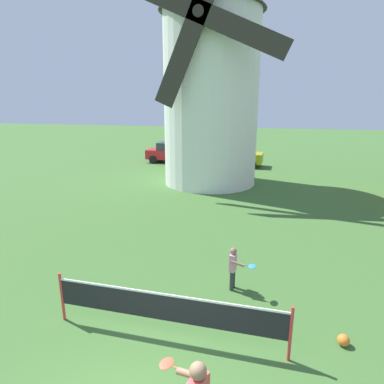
# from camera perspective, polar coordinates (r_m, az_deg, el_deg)

# --- Properties ---
(windmill) EXTENTS (8.14, 5.90, 12.41)m
(windmill) POSITION_cam_1_polar(r_m,az_deg,el_deg) (18.69, 3.37, 20.23)
(windmill) COLOR white
(windmill) RESTS_ON ground_plane
(tennis_net) EXTENTS (4.69, 0.06, 1.10)m
(tennis_net) POSITION_cam_1_polar(r_m,az_deg,el_deg) (6.71, -4.54, -19.49)
(tennis_net) COLOR red
(tennis_net) RESTS_ON ground_plane
(player_far) EXTENTS (0.67, 0.53, 1.11)m
(player_far) POSITION_cam_1_polar(r_m,az_deg,el_deg) (8.29, 7.31, -12.69)
(player_far) COLOR #333338
(player_far) RESTS_ON ground_plane
(stray_ball) EXTENTS (0.23, 0.23, 0.23)m
(stray_ball) POSITION_cam_1_polar(r_m,az_deg,el_deg) (7.46, 24.89, -22.37)
(stray_ball) COLOR orange
(stray_ball) RESTS_ON ground_plane
(parked_car_red) EXTENTS (3.99, 1.90, 1.56)m
(parked_car_red) POSITION_cam_1_polar(r_m,az_deg,el_deg) (25.68, -3.33, 6.95)
(parked_car_red) COLOR red
(parked_car_red) RESTS_ON ground_plane
(parked_car_mustard) EXTENTS (4.12, 1.98, 1.56)m
(parked_car_mustard) POSITION_cam_1_polar(r_m,az_deg,el_deg) (24.39, 7.41, 6.41)
(parked_car_mustard) COLOR #999919
(parked_car_mustard) RESTS_ON ground_plane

